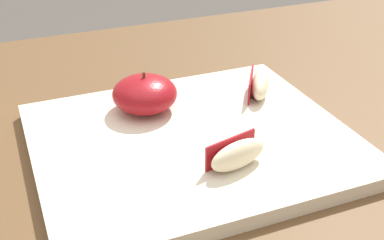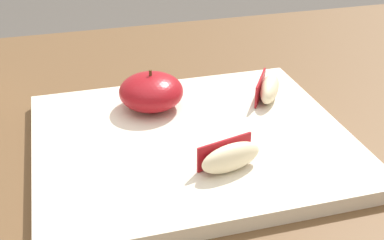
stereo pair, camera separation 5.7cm
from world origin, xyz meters
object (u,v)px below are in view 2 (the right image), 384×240
at_px(apple_wedge_near_knife, 269,88).
at_px(apple_wedge_middle, 230,157).
at_px(cutting_board, 192,141).
at_px(apple_half_skin_up, 151,92).

bearing_deg(apple_wedge_near_knife, apple_wedge_middle, -126.28).
xyz_separation_m(cutting_board, apple_wedge_near_knife, (0.12, 0.06, 0.02)).
relative_size(cutting_board, apple_wedge_middle, 4.97).
xyz_separation_m(cutting_board, apple_wedge_middle, (0.02, -0.08, 0.02)).
distance_m(cutting_board, apple_wedge_near_knife, 0.14).
xyz_separation_m(apple_wedge_near_knife, apple_wedge_middle, (-0.10, -0.14, 0.00)).
distance_m(cutting_board, apple_half_skin_up, 0.09).
relative_size(apple_wedge_near_knife, apple_wedge_middle, 0.97).
bearing_deg(apple_wedge_middle, cutting_board, 104.20).
height_order(cutting_board, apple_half_skin_up, apple_half_skin_up).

